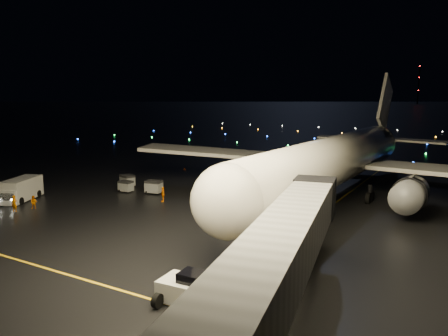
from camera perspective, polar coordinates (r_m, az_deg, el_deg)
The scene contains 19 objects.
ground at distance 332.12m, azimuth 25.66°, elevation 6.21°, with size 2000.00×2000.00×0.00m, color black.
lane_centre at distance 49.82m, azimuth 12.12°, elevation -6.16°, with size 0.25×80.00×0.02m, color gold.
lane_cross at distance 40.01m, azimuth -25.38°, elevation -10.78°, with size 60.00×0.25×0.02m, color gold.
airliner at distance 59.14m, azimuth 15.27°, elevation 4.56°, with size 60.26×57.24×17.07m, color silver, non-canonical shape.
pushback_tug at distance 29.07m, azimuth -4.07°, elevation -15.33°, with size 4.40×2.30×2.09m, color silver.
belt_loader at distance 42.65m, azimuth 3.02°, elevation -6.25°, with size 6.99×1.91×3.39m, color silver, non-canonical shape.
service_truck at distance 61.40m, azimuth -24.91°, elevation -2.53°, with size 2.46×7.79×2.87m, color silver.
crew_a at distance 55.92m, azimuth -25.72°, elevation -4.20°, with size 0.69×0.45×1.89m, color orange.
crew_b at distance 56.17m, azimuth -23.58°, elevation -4.15°, with size 0.77×0.60×1.59m, color orange.
crew_c at distance 55.54m, azimuth -7.99°, elevation -3.42°, with size 1.12×0.46×1.91m, color orange.
safety_cone_0 at distance 57.28m, azimuth 4.27°, elevation -3.70°, with size 0.41×0.41×0.46m, color #F85309.
safety_cone_1 at distance 64.32m, azimuth 7.28°, elevation -2.27°, with size 0.47×0.47×0.53m, color #F85309.
safety_cone_2 at distance 57.98m, azimuth 4.56°, elevation -3.54°, with size 0.41×0.41×0.46m, color #F85309.
safety_cone_3 at distance 78.98m, azimuth -5.18°, elevation -0.08°, with size 0.41×0.41×0.46m, color #F85309.
radio_mast at distance 775.87m, azimuth 24.08°, elevation 9.99°, with size 1.80×1.80×64.00m, color black.
taxiway_lights at distance 139.95m, azimuth 19.08°, elevation 3.55°, with size 164.00×92.00×0.36m, color black, non-canonical shape.
baggage_cart_0 at distance 60.28m, azimuth -9.15°, elevation -2.48°, with size 2.12×1.49×1.81m, color gray.
baggage_cart_1 at distance 62.06m, azimuth -12.70°, elevation -2.37°, with size 1.84×1.29×1.56m, color gray.
baggage_cart_2 at distance 65.56m, azimuth -12.49°, elevation -1.65°, with size 2.06×1.44×1.75m, color gray.
Camera 1 is at (26.53, -30.80, 13.20)m, focal length 35.00 mm.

